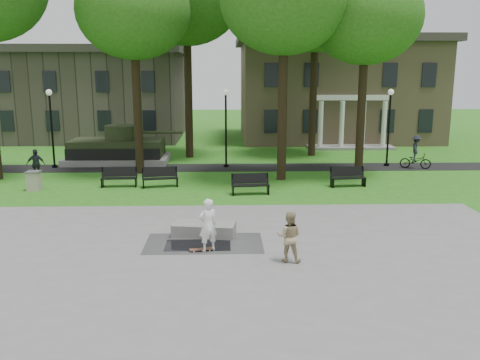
# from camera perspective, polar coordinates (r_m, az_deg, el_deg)

# --- Properties ---
(ground) EXTENTS (120.00, 120.00, 0.00)m
(ground) POSITION_cam_1_polar(r_m,az_deg,el_deg) (19.43, -2.98, -5.21)
(ground) COLOR #325D16
(ground) RESTS_ON ground
(plaza) EXTENTS (22.00, 16.00, 0.02)m
(plaza) POSITION_cam_1_polar(r_m,az_deg,el_deg) (14.73, -3.43, -10.98)
(plaza) COLOR gray
(plaza) RESTS_ON ground
(footpath) EXTENTS (44.00, 2.60, 0.01)m
(footpath) POSITION_cam_1_polar(r_m,az_deg,el_deg) (31.09, -2.49, 1.40)
(footpath) COLOR black
(footpath) RESTS_ON ground
(building_right) EXTENTS (17.00, 12.00, 8.60)m
(building_right) POSITION_cam_1_polar(r_m,az_deg,el_deg) (45.57, 10.60, 10.11)
(building_right) COLOR #9E8460
(building_right) RESTS_ON ground
(building_left) EXTENTS (15.00, 10.00, 7.20)m
(building_left) POSITION_cam_1_polar(r_m,az_deg,el_deg) (46.53, -16.12, 8.97)
(building_left) COLOR #4C443D
(building_left) RESTS_ON ground
(tree_1) EXTENTS (6.20, 6.20, 11.63)m
(tree_1) POSITION_cam_1_polar(r_m,az_deg,el_deg) (29.63, -11.89, 18.02)
(tree_1) COLOR black
(tree_1) RESTS_ON ground
(tree_2) EXTENTS (6.60, 6.60, 12.16)m
(tree_2) POSITION_cam_1_polar(r_m,az_deg,el_deg) (27.44, 4.99, 19.48)
(tree_2) COLOR black
(tree_2) RESTS_ON ground
(tree_3) EXTENTS (6.00, 6.00, 11.19)m
(tree_3) POSITION_cam_1_polar(r_m,az_deg,el_deg) (29.17, 13.96, 17.32)
(tree_3) COLOR black
(tree_3) RESTS_ON ground
(tree_5) EXTENTS (6.40, 6.40, 12.44)m
(tree_5) POSITION_cam_1_polar(r_m,az_deg,el_deg) (35.77, 8.50, 18.23)
(tree_5) COLOR black
(tree_5) RESTS_ON ground
(lamp_left) EXTENTS (0.36, 0.36, 4.73)m
(lamp_left) POSITION_cam_1_polar(r_m,az_deg,el_deg) (32.71, -20.43, 6.12)
(lamp_left) COLOR black
(lamp_left) RESTS_ON ground
(lamp_mid) EXTENTS (0.36, 0.36, 4.73)m
(lamp_mid) POSITION_cam_1_polar(r_m,az_deg,el_deg) (30.98, -1.60, 6.58)
(lamp_mid) COLOR black
(lamp_mid) RESTS_ON ground
(lamp_right) EXTENTS (0.36, 0.36, 4.73)m
(lamp_right) POSITION_cam_1_polar(r_m,az_deg,el_deg) (32.56, 16.40, 6.37)
(lamp_right) COLOR black
(lamp_right) RESTS_ON ground
(tank_monument) EXTENTS (7.45, 3.40, 2.40)m
(tank_monument) POSITION_cam_1_polar(r_m,az_deg,el_deg) (33.63, -13.54, 3.36)
(tank_monument) COLOR gray
(tank_monument) RESTS_ON ground
(puddle) EXTENTS (2.20, 1.20, 0.00)m
(puddle) POSITION_cam_1_polar(r_m,az_deg,el_deg) (17.36, -4.75, -7.31)
(puddle) COLOR black
(puddle) RESTS_ON plaza
(concrete_block) EXTENTS (2.32, 1.31, 0.45)m
(concrete_block) POSITION_cam_1_polar(r_m,az_deg,el_deg) (18.31, -4.05, -5.51)
(concrete_block) COLOR gray
(concrete_block) RESTS_ON plaza
(skateboard) EXTENTS (0.80, 0.36, 0.07)m
(skateboard) POSITION_cam_1_polar(r_m,az_deg,el_deg) (16.82, -4.35, -7.83)
(skateboard) COLOR brown
(skateboard) RESTS_ON plaza
(skateboarder) EXTENTS (0.77, 0.67, 1.76)m
(skateboarder) POSITION_cam_1_polar(r_m,az_deg,el_deg) (16.53, -3.63, -5.08)
(skateboarder) COLOR white
(skateboarder) RESTS_ON plaza
(friend_watching) EXTENTS (0.89, 0.77, 1.60)m
(friend_watching) POSITION_cam_1_polar(r_m,az_deg,el_deg) (15.73, 5.54, -6.34)
(friend_watching) COLOR tan
(friend_watching) RESTS_ON plaza
(pedestrian_walker) EXTENTS (1.00, 0.46, 1.67)m
(pedestrian_walker) POSITION_cam_1_polar(r_m,az_deg,el_deg) (29.71, -21.96, 1.65)
(pedestrian_walker) COLOR #21262D
(pedestrian_walker) RESTS_ON ground
(cyclist) EXTENTS (1.90, 1.18, 2.02)m
(cyclist) POSITION_cam_1_polar(r_m,az_deg,el_deg) (32.48, 19.14, 2.68)
(cyclist) COLOR black
(cyclist) RESTS_ON ground
(park_bench_0) EXTENTS (1.82, 0.59, 1.00)m
(park_bench_0) POSITION_cam_1_polar(r_m,az_deg,el_deg) (26.60, -13.39, 0.39)
(park_bench_0) COLOR black
(park_bench_0) RESTS_ON ground
(park_bench_1) EXTENTS (1.85, 0.88, 1.00)m
(park_bench_1) POSITION_cam_1_polar(r_m,az_deg,el_deg) (26.14, -8.94, 0.36)
(park_bench_1) COLOR black
(park_bench_1) RESTS_ON ground
(park_bench_2) EXTENTS (1.83, 0.69, 1.00)m
(park_bench_2) POSITION_cam_1_polar(r_m,az_deg,el_deg) (24.28, 1.18, -0.39)
(park_bench_2) COLOR black
(park_bench_2) RESTS_ON ground
(park_bench_3) EXTENTS (1.84, 0.76, 1.00)m
(park_bench_3) POSITION_cam_1_polar(r_m,az_deg,el_deg) (26.52, 12.02, 0.41)
(park_bench_3) COLOR black
(park_bench_3) RESTS_ON ground
(trash_bin) EXTENTS (0.66, 0.66, 0.96)m
(trash_bin) POSITION_cam_1_polar(r_m,az_deg,el_deg) (27.08, -22.13, -0.06)
(trash_bin) COLOR #AFA990
(trash_bin) RESTS_ON ground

